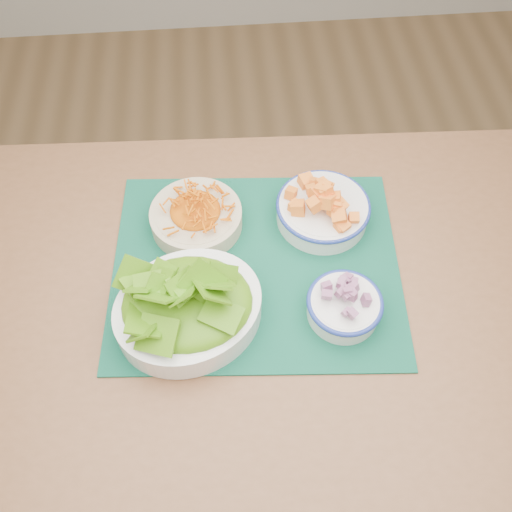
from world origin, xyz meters
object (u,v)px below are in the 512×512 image
at_px(table, 256,327).
at_px(carrot_bowl, 196,214).
at_px(onion_bowl, 345,304).
at_px(lettuce_bowl, 187,304).
at_px(squash_bowl, 323,206).
at_px(placemat, 256,266).

relative_size(table, carrot_bowl, 5.68).
bearing_deg(onion_bowl, lettuce_bowl, 177.31).
bearing_deg(onion_bowl, carrot_bowl, 138.47).
bearing_deg(lettuce_bowl, carrot_bowl, 63.24).
bearing_deg(squash_bowl, carrot_bowl, 178.30).
xyz_separation_m(table, lettuce_bowl, (-0.12, -0.02, 0.15)).
distance_m(placemat, squash_bowl, 0.18).
xyz_separation_m(placemat, onion_bowl, (0.14, -0.12, 0.03)).
bearing_deg(table, carrot_bowl, 121.01).
relative_size(placemat, squash_bowl, 2.88).
bearing_deg(squash_bowl, lettuce_bowl, -142.66).
relative_size(squash_bowl, onion_bowl, 1.33).
bearing_deg(placemat, carrot_bowl, 139.58).
height_order(table, placemat, placemat).
height_order(placemat, carrot_bowl, carrot_bowl).
xyz_separation_m(carrot_bowl, squash_bowl, (0.25, -0.01, 0.01)).
height_order(table, onion_bowl, onion_bowl).
bearing_deg(carrot_bowl, placemat, -44.68).
bearing_deg(carrot_bowl, onion_bowl, -41.53).
relative_size(carrot_bowl, onion_bowl, 1.64).
bearing_deg(lettuce_bowl, table, -10.36).
relative_size(table, placemat, 2.44).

